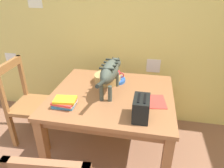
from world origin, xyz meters
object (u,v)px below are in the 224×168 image
at_px(cat, 110,71).
at_px(magazine, 151,101).
at_px(wicker_basket, 108,78).
at_px(saucer_bowl, 116,80).
at_px(wooden_chair_far, 30,103).
at_px(coffee_mug, 116,75).
at_px(dining_table, 112,102).
at_px(book_stack, 64,102).
at_px(toaster, 141,108).

relative_size(cat, magazine, 2.82).
bearing_deg(wicker_basket, magazine, -34.08).
xyz_separation_m(saucer_bowl, wooden_chair_far, (-0.92, -0.18, -0.29)).
relative_size(coffee_mug, wicker_basket, 0.50).
bearing_deg(dining_table, book_stack, -140.39).
distance_m(saucer_bowl, wicker_basket, 0.09).
relative_size(cat, book_stack, 3.39).
xyz_separation_m(dining_table, book_stack, (-0.34, -0.28, 0.12)).
height_order(cat, saucer_bowl, cat).
height_order(coffee_mug, wooden_chair_far, wooden_chair_far).
height_order(magazine, wicker_basket, wicker_basket).
bearing_deg(wooden_chair_far, book_stack, 55.56).
xyz_separation_m(dining_table, wicker_basket, (-0.09, 0.23, 0.13)).
xyz_separation_m(book_stack, wicker_basket, (0.25, 0.52, 0.01)).
bearing_deg(wicker_basket, dining_table, -68.31).
bearing_deg(book_stack, cat, 45.46).
bearing_deg(toaster, cat, 130.43).
height_order(coffee_mug, book_stack, coffee_mug).
bearing_deg(toaster, wooden_chair_far, 161.67).
bearing_deg(cat, coffee_mug, 89.21).
distance_m(cat, saucer_bowl, 0.30).
relative_size(coffee_mug, wooden_chair_far, 0.15).
bearing_deg(coffee_mug, saucer_bowl, -180.00).
height_order(book_stack, wooden_chair_far, wooden_chair_far).
xyz_separation_m(dining_table, coffee_mug, (-0.01, 0.26, 0.16)).
distance_m(cat, book_stack, 0.49).
relative_size(saucer_bowl, coffee_mug, 1.49).
bearing_deg(book_stack, coffee_mug, 58.88).
xyz_separation_m(cat, wicker_basket, (-0.07, 0.19, -0.16)).
bearing_deg(saucer_bowl, wooden_chair_far, -168.88).
height_order(cat, wooden_chair_far, cat).
height_order(coffee_mug, magazine, coffee_mug).
bearing_deg(saucer_bowl, magazine, -42.07).
distance_m(saucer_bowl, toaster, 0.66).
bearing_deg(toaster, book_stack, 176.63).
bearing_deg(coffee_mug, book_stack, -121.12).
distance_m(cat, magazine, 0.45).
height_order(dining_table, saucer_bowl, saucer_bowl).
bearing_deg(magazine, dining_table, 160.30).
xyz_separation_m(book_stack, wooden_chair_far, (-0.59, 0.37, -0.31)).
xyz_separation_m(magazine, wooden_chair_far, (-1.30, 0.16, -0.27)).
bearing_deg(wicker_basket, cat, -70.30).
distance_m(cat, coffee_mug, 0.26).
xyz_separation_m(toaster, wooden_chair_far, (-1.22, 0.40, -0.36)).
height_order(magazine, wooden_chair_far, wooden_chair_far).
height_order(dining_table, magazine, magazine).
distance_m(coffee_mug, toaster, 0.66).
distance_m(dining_table, wicker_basket, 0.28).
relative_size(book_stack, wooden_chair_far, 0.22).
bearing_deg(magazine, saucer_bowl, 129.62).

